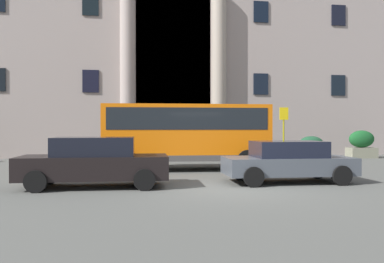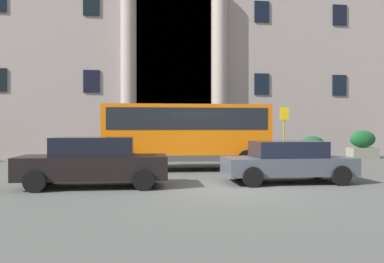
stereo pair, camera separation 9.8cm
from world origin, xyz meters
TOP-DOWN VIEW (x-y plane):
  - ground_plane at (0.00, 0.00)m, footprint 80.00×64.00m
  - office_building_facade at (-0.00, 17.48)m, footprint 38.93×9.71m
  - orange_minibus at (-0.56, 5.50)m, footprint 6.91×2.84m
  - bus_stop_sign at (4.50, 7.37)m, footprint 0.44×0.08m
  - hedge_planter_far_east at (2.61, 10.26)m, footprint 2.10×0.72m
  - hedge_planter_far_west at (-1.04, 10.24)m, footprint 1.45×0.98m
  - hedge_planter_entrance_left at (7.21, 10.11)m, footprint 1.45×0.95m
  - hedge_planter_west at (10.52, 10.50)m, footprint 1.62×0.84m
  - parked_estate_mid at (2.19, 1.13)m, footprint 4.16×2.01m
  - parked_coupe_end at (-3.95, 1.02)m, footprint 4.41×2.00m
  - scooter_by_planter at (3.67, 3.33)m, footprint 1.96×0.55m

SIDE VIEW (x-z plane):
  - ground_plane at x=0.00m, z-range -0.12..0.00m
  - scooter_by_planter at x=3.67m, z-range 0.01..0.90m
  - hedge_planter_far_east at x=2.61m, z-range -0.02..1.16m
  - hedge_planter_entrance_left at x=7.21m, z-range -0.02..1.28m
  - hedge_planter_far_west at x=-1.04m, z-range -0.02..1.38m
  - parked_estate_mid at x=2.19m, z-range 0.02..1.37m
  - parked_coupe_end at x=-3.95m, z-range 0.01..1.51m
  - hedge_planter_west at x=10.52m, z-range -0.03..1.59m
  - orange_minibus at x=-0.56m, z-range 0.27..3.00m
  - bus_stop_sign at x=4.50m, z-range 0.32..3.09m
  - office_building_facade at x=0.00m, z-range -0.01..20.48m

